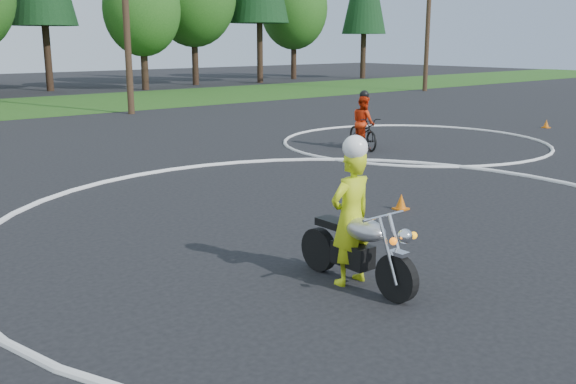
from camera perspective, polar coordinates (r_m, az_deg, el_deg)
ground at (r=9.38m, az=18.16°, el=-6.58°), size 120.00×120.00×0.00m
course_markings at (r=13.57m, az=7.50°, el=0.10°), size 19.05×19.05×0.12m
primary_motorcycle at (r=8.25m, az=6.25°, el=-4.96°), size 0.70×2.00×1.05m
rider_primary_grp at (r=8.21m, az=5.63°, el=-1.89°), size 0.65×0.43×1.95m
rider_second_grp at (r=18.86m, az=6.72°, el=5.66°), size 1.21×1.87×1.70m
traffic_cones at (r=15.69m, az=21.63°, el=1.54°), size 22.46×10.59×0.30m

